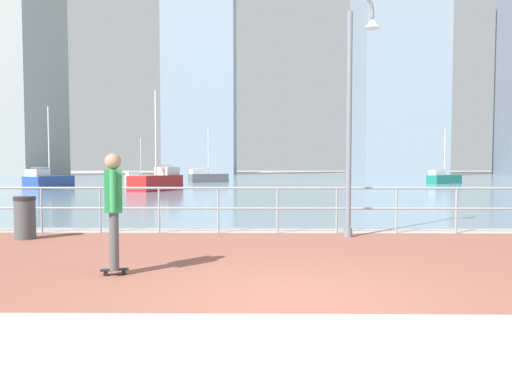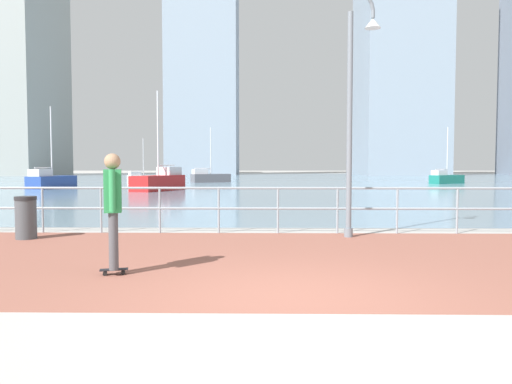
# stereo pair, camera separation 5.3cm
# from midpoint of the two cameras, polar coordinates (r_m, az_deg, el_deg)

# --- Properties ---
(ground) EXTENTS (220.00, 220.00, 0.00)m
(ground) POSITION_cam_midpoint_polar(r_m,az_deg,el_deg) (45.85, 1.14, 1.07)
(ground) COLOR #ADAAA5
(brick_paving) EXTENTS (28.00, 6.35, 0.01)m
(brick_paving) POSITION_cam_midpoint_polar(r_m,az_deg,el_deg) (8.57, 2.95, -7.66)
(brick_paving) COLOR #935647
(brick_paving) RESTS_ON ground
(harbor_water) EXTENTS (180.00, 88.00, 0.00)m
(harbor_water) POSITION_cam_midpoint_polar(r_m,az_deg,el_deg) (56.61, 1.06, 1.46)
(harbor_water) COLOR #6B899E
(harbor_water) RESTS_ON ground
(waterfront_railing) EXTENTS (25.25, 0.06, 1.10)m
(waterfront_railing) POSITION_cam_midpoint_polar(r_m,az_deg,el_deg) (11.63, 2.35, -1.08)
(waterfront_railing) COLOR #8C99A3
(waterfront_railing) RESTS_ON ground
(lamppost) EXTENTS (0.80, 0.43, 5.55)m
(lamppost) POSITION_cam_midpoint_polar(r_m,az_deg,el_deg) (11.32, 11.31, 10.48)
(lamppost) COLOR slate
(lamppost) RESTS_ON ground
(skateboarder) EXTENTS (0.41, 0.55, 1.77)m
(skateboarder) POSITION_cam_midpoint_polar(r_m,az_deg,el_deg) (7.44, -16.33, -1.12)
(skateboarder) COLOR black
(skateboarder) RESTS_ON ground
(trash_bin) EXTENTS (0.46, 0.46, 0.93)m
(trash_bin) POSITION_cam_midpoint_polar(r_m,az_deg,el_deg) (11.84, -25.26, -2.70)
(trash_bin) COLOR #474C51
(trash_bin) RESTS_ON ground
(sailboat_yellow) EXTENTS (2.92, 2.63, 4.23)m
(sailboat_yellow) POSITION_cam_midpoint_polar(r_m,az_deg,el_deg) (49.21, -13.28, 1.60)
(sailboat_yellow) COLOR white
(sailboat_yellow) RESTS_ON ground
(sailboat_blue) EXTENTS (2.12, 4.24, 5.71)m
(sailboat_blue) POSITION_cam_midpoint_polar(r_m,az_deg,el_deg) (37.25, -22.91, 1.21)
(sailboat_blue) COLOR #284799
(sailboat_blue) RESTS_ON ground
(sailboat_ivory) EXTENTS (2.84, 4.73, 6.36)m
(sailboat_ivory) POSITION_cam_midpoint_polar(r_m,az_deg,el_deg) (32.38, -11.33, 1.26)
(sailboat_ivory) COLOR #B21E1E
(sailboat_ivory) RESTS_ON ground
(sailboat_teal) EXTENTS (3.56, 2.89, 4.99)m
(sailboat_teal) POSITION_cam_midpoint_polar(r_m,az_deg,el_deg) (46.78, 20.80, 1.50)
(sailboat_teal) COLOR #197266
(sailboat_teal) RESTS_ON ground
(sailboat_navy) EXTENTS (3.82, 2.83, 5.24)m
(sailboat_navy) POSITION_cam_midpoint_polar(r_m,az_deg,el_deg) (47.34, -5.69, 1.73)
(sailboat_navy) COLOR #595960
(sailboat_navy) RESTS_ON ground
(tower_beige) EXTENTS (13.25, 15.41, 46.99)m
(tower_beige) POSITION_cam_midpoint_polar(r_m,az_deg,el_deg) (90.88, 15.94, 16.36)
(tower_beige) COLOR #8493A3
(tower_beige) RESTS_ON ground
(tower_steel) EXTENTS (10.85, 17.24, 44.28)m
(tower_steel) POSITION_cam_midpoint_polar(r_m,az_deg,el_deg) (93.57, -26.10, 14.92)
(tower_steel) COLOR #939993
(tower_steel) RESTS_ON ground
(tower_slate) EXTENTS (12.52, 10.44, 45.58)m
(tower_slate) POSITION_cam_midpoint_polar(r_m,az_deg,el_deg) (92.86, -6.47, 15.72)
(tower_slate) COLOR #8493A3
(tower_slate) RESTS_ON ground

